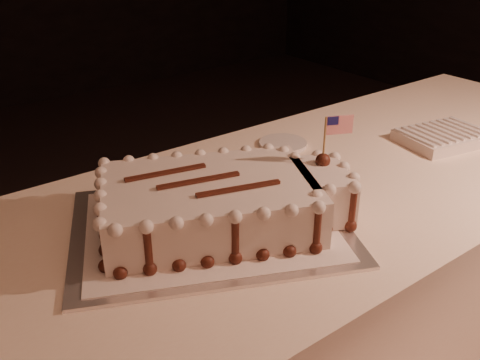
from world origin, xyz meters
TOP-DOWN VIEW (x-y plane):
  - banquet_table at (0.00, 0.60)m, footprint 2.40×0.80m
  - cake_board at (-0.26, 0.58)m, footprint 0.70×0.63m
  - doily at (-0.26, 0.58)m, footprint 0.63×0.57m
  - sheet_cake at (-0.24, 0.57)m, footprint 0.57×0.45m
  - napkin_stack at (0.54, 0.56)m, footprint 0.27×0.22m
  - side_plate at (0.16, 0.83)m, footprint 0.14×0.14m

SIDE VIEW (x-z plane):
  - banquet_table at x=0.00m, z-range 0.00..0.75m
  - cake_board at x=-0.26m, z-range 0.75..0.76m
  - side_plate at x=0.16m, z-range 0.75..0.76m
  - doily at x=-0.26m, z-range 0.76..0.76m
  - napkin_stack at x=0.54m, z-range 0.75..0.79m
  - sheet_cake at x=-0.24m, z-range 0.70..0.92m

